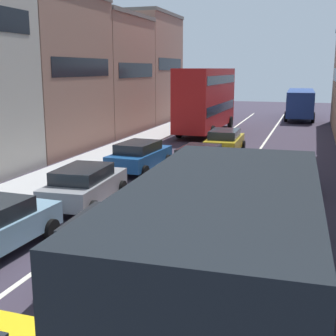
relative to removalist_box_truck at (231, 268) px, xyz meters
The scene contains 15 objects.
sidewalk_left 19.51m from the removalist_box_truck, 122.39° to the left, with size 2.60×64.00×0.14m, color #B2B2B2.
lane_stripe_left 17.37m from the removalist_box_truck, 108.23° to the left, with size 0.16×60.00×0.01m, color silver.
lane_stripe_right 16.63m from the removalist_box_truck, 96.96° to the left, with size 0.16×60.00×0.01m, color silver.
building_row_left 23.10m from the removalist_box_truck, 133.58° to the left, with size 7.20×43.90×14.26m.
removalist_box_truck is the anchor object (origin of this frame).
sedan_centre_lane_second 4.97m from the removalist_box_truck, 138.36° to the left, with size 2.29×4.41×1.49m.
hatchback_centre_lane_third 9.21m from the removalist_box_truck, 112.80° to the left, with size 2.10×4.32×1.49m.
sedan_left_lane_third 10.78m from the removalist_box_truck, 130.17° to the left, with size 2.25×4.39×1.49m.
coupe_centre_lane_fourth 14.47m from the removalist_box_truck, 105.60° to the left, with size 2.25×4.39×1.49m.
sedan_left_lane_fourth 15.97m from the removalist_box_truck, 116.31° to the left, with size 2.30×4.41×1.49m.
sedan_centre_lane_fifth 20.55m from the removalist_box_truck, 100.84° to the left, with size 2.13×4.33×1.49m.
sedan_right_lane_behind_truck 6.96m from the removalist_box_truck, 92.44° to the left, with size 2.28×4.41×1.49m.
wagon_right_lane_far 12.97m from the removalist_box_truck, 90.49° to the left, with size 2.21×4.37×1.49m.
bus_mid_queue_primary 29.79m from the removalist_box_truck, 103.67° to the left, with size 2.93×10.54×5.06m.
bus_far_queue_secondary 42.13m from the removalist_box_truck, 90.29° to the left, with size 3.00×10.56×2.90m.
Camera 1 is at (4.77, -3.05, 5.04)m, focal length 48.81 mm.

